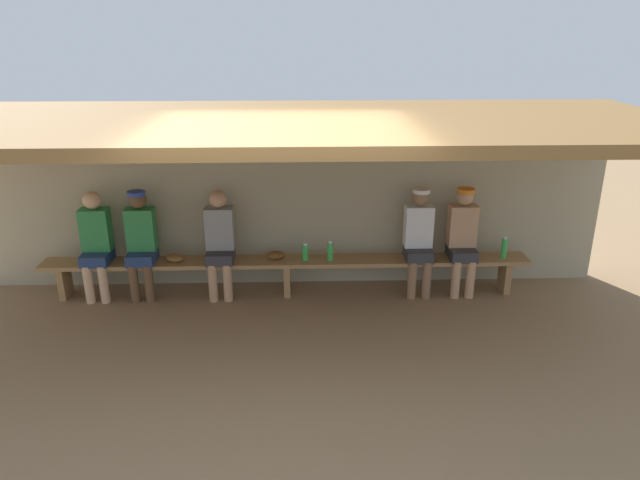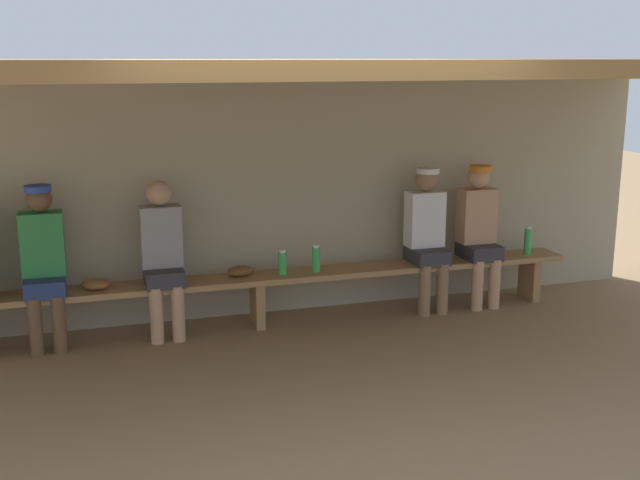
{
  "view_description": "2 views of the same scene",
  "coord_description": "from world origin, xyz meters",
  "px_view_note": "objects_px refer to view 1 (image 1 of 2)",
  "views": [
    {
      "loc": [
        0.19,
        -5.19,
        3.23
      ],
      "look_at": [
        0.4,
        1.05,
        0.9
      ],
      "focal_mm": 33.1,
      "sensor_mm": 36.0,
      "label": 1
    },
    {
      "loc": [
        -1.44,
        -4.97,
        2.33
      ],
      "look_at": [
        0.49,
        1.26,
        0.81
      ],
      "focal_mm": 44.12,
      "sensor_mm": 36.0,
      "label": 2
    }
  ],
  "objects_px": {
    "player_with_sunglasses": "(220,240)",
    "player_shirtless_tan": "(419,236)",
    "water_bottle_blue": "(305,252)",
    "water_bottle_clear": "(330,251)",
    "baseball_glove_tan": "(175,258)",
    "bench": "(287,265)",
    "player_in_white": "(141,239)",
    "baseball_glove_dark_brown": "(275,255)",
    "water_bottle_green": "(504,248)",
    "player_in_red": "(463,236)",
    "player_rightmost": "(96,241)"
  },
  "relations": [
    {
      "from": "player_with_sunglasses",
      "to": "player_shirtless_tan",
      "type": "distance_m",
      "value": 2.43
    },
    {
      "from": "player_shirtless_tan",
      "to": "water_bottle_blue",
      "type": "height_order",
      "value": "player_shirtless_tan"
    },
    {
      "from": "water_bottle_clear",
      "to": "baseball_glove_tan",
      "type": "height_order",
      "value": "water_bottle_clear"
    },
    {
      "from": "bench",
      "to": "player_in_white",
      "type": "distance_m",
      "value": 1.79
    },
    {
      "from": "player_with_sunglasses",
      "to": "water_bottle_blue",
      "type": "xyz_separation_m",
      "value": [
        1.04,
        -0.02,
        -0.16
      ]
    },
    {
      "from": "player_with_sunglasses",
      "to": "baseball_glove_dark_brown",
      "type": "xyz_separation_m",
      "value": [
        0.67,
        0.03,
        -0.22
      ]
    },
    {
      "from": "water_bottle_green",
      "to": "baseball_glove_dark_brown",
      "type": "xyz_separation_m",
      "value": [
        -2.83,
        0.05,
        -0.09
      ]
    },
    {
      "from": "player_in_white",
      "to": "player_in_red",
      "type": "xyz_separation_m",
      "value": [
        3.93,
        0.0,
        0.0
      ]
    },
    {
      "from": "player_in_white",
      "to": "baseball_glove_tan",
      "type": "relative_size",
      "value": 5.6
    },
    {
      "from": "player_shirtless_tan",
      "to": "water_bottle_clear",
      "type": "bearing_deg",
      "value": -178.42
    },
    {
      "from": "player_rightmost",
      "to": "player_shirtless_tan",
      "type": "bearing_deg",
      "value": 0.01
    },
    {
      "from": "player_in_white",
      "to": "water_bottle_clear",
      "type": "distance_m",
      "value": 2.3
    },
    {
      "from": "player_in_white",
      "to": "player_in_red",
      "type": "height_order",
      "value": "same"
    },
    {
      "from": "bench",
      "to": "water_bottle_clear",
      "type": "xyz_separation_m",
      "value": [
        0.54,
        -0.03,
        0.19
      ]
    },
    {
      "from": "baseball_glove_dark_brown",
      "to": "water_bottle_green",
      "type": "bearing_deg",
      "value": -12.5
    },
    {
      "from": "water_bottle_clear",
      "to": "water_bottle_blue",
      "type": "height_order",
      "value": "water_bottle_clear"
    },
    {
      "from": "water_bottle_clear",
      "to": "baseball_glove_tan",
      "type": "xyz_separation_m",
      "value": [
        -1.9,
        0.01,
        -0.07
      ]
    },
    {
      "from": "player_in_white",
      "to": "water_bottle_blue",
      "type": "relative_size",
      "value": 6.08
    },
    {
      "from": "player_with_sunglasses",
      "to": "water_bottle_blue",
      "type": "bearing_deg",
      "value": -0.91
    },
    {
      "from": "baseball_glove_tan",
      "to": "baseball_glove_dark_brown",
      "type": "bearing_deg",
      "value": -160.09
    },
    {
      "from": "water_bottle_green",
      "to": "water_bottle_blue",
      "type": "xyz_separation_m",
      "value": [
        -2.46,
        0.01,
        -0.03
      ]
    },
    {
      "from": "water_bottle_clear",
      "to": "baseball_glove_dark_brown",
      "type": "distance_m",
      "value": 0.68
    },
    {
      "from": "player_with_sunglasses",
      "to": "water_bottle_clear",
      "type": "distance_m",
      "value": 1.35
    },
    {
      "from": "player_in_white",
      "to": "baseball_glove_dark_brown",
      "type": "distance_m",
      "value": 1.64
    },
    {
      "from": "baseball_glove_tan",
      "to": "player_in_red",
      "type": "bearing_deg",
      "value": -162.05
    },
    {
      "from": "baseball_glove_dark_brown",
      "to": "baseball_glove_tan",
      "type": "xyz_separation_m",
      "value": [
        -1.23,
        -0.05,
        0.0
      ]
    },
    {
      "from": "player_in_white",
      "to": "player_shirtless_tan",
      "type": "bearing_deg",
      "value": 0.0
    },
    {
      "from": "player_in_white",
      "to": "water_bottle_clear",
      "type": "bearing_deg",
      "value": -0.75
    },
    {
      "from": "player_rightmost",
      "to": "player_in_red",
      "type": "relative_size",
      "value": 0.99
    },
    {
      "from": "player_with_sunglasses",
      "to": "water_bottle_clear",
      "type": "relative_size",
      "value": 5.43
    },
    {
      "from": "player_rightmost",
      "to": "player_shirtless_tan",
      "type": "height_order",
      "value": "player_shirtless_tan"
    },
    {
      "from": "player_in_red",
      "to": "baseball_glove_tan",
      "type": "xyz_separation_m",
      "value": [
        -3.53,
        -0.02,
        -0.24
      ]
    },
    {
      "from": "baseball_glove_tan",
      "to": "player_rightmost",
      "type": "bearing_deg",
      "value": 16.65
    },
    {
      "from": "player_in_white",
      "to": "water_bottle_green",
      "type": "relative_size",
      "value": 4.88
    },
    {
      "from": "water_bottle_green",
      "to": "player_in_red",
      "type": "bearing_deg",
      "value": 177.43
    },
    {
      "from": "player_rightmost",
      "to": "water_bottle_clear",
      "type": "height_order",
      "value": "player_rightmost"
    },
    {
      "from": "player_shirtless_tan",
      "to": "water_bottle_blue",
      "type": "bearing_deg",
      "value": -179.3
    },
    {
      "from": "player_with_sunglasses",
      "to": "water_bottle_green",
      "type": "distance_m",
      "value": 3.51
    },
    {
      "from": "bench",
      "to": "water_bottle_blue",
      "type": "xyz_separation_m",
      "value": [
        0.23,
        -0.01,
        0.18
      ]
    },
    {
      "from": "player_in_red",
      "to": "water_bottle_green",
      "type": "bearing_deg",
      "value": -2.57
    },
    {
      "from": "water_bottle_clear",
      "to": "water_bottle_blue",
      "type": "relative_size",
      "value": 1.11
    },
    {
      "from": "player_rightmost",
      "to": "player_shirtless_tan",
      "type": "distance_m",
      "value": 3.93
    },
    {
      "from": "water_bottle_green",
      "to": "player_in_white",
      "type": "bearing_deg",
      "value": 179.7
    },
    {
      "from": "bench",
      "to": "player_rightmost",
      "type": "xyz_separation_m",
      "value": [
        -2.3,
        0.0,
        0.34
      ]
    },
    {
      "from": "player_shirtless_tan",
      "to": "player_with_sunglasses",
      "type": "bearing_deg",
      "value": -179.99
    },
    {
      "from": "player_rightmost",
      "to": "water_bottle_blue",
      "type": "height_order",
      "value": "player_rightmost"
    },
    {
      "from": "player_in_white",
      "to": "player_in_red",
      "type": "relative_size",
      "value": 1.0
    },
    {
      "from": "player_shirtless_tan",
      "to": "baseball_glove_dark_brown",
      "type": "xyz_separation_m",
      "value": [
        -1.77,
        0.03,
        -0.24
      ]
    },
    {
      "from": "player_in_red",
      "to": "baseball_glove_dark_brown",
      "type": "distance_m",
      "value": 2.32
    },
    {
      "from": "player_in_white",
      "to": "player_in_red",
      "type": "bearing_deg",
      "value": 0.0
    }
  ]
}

